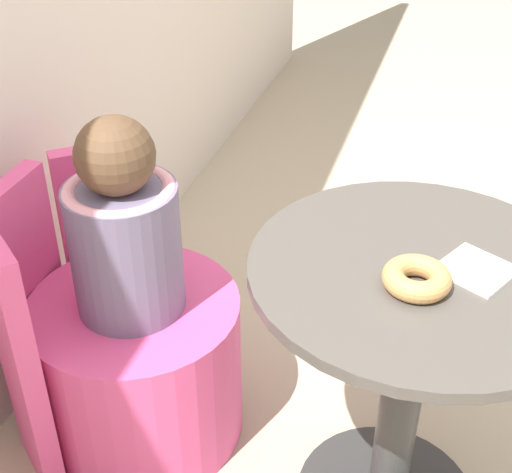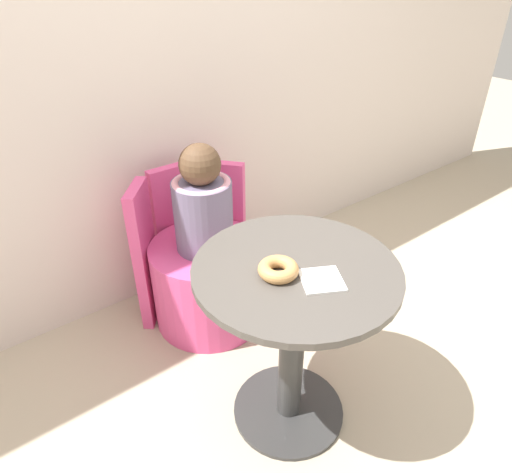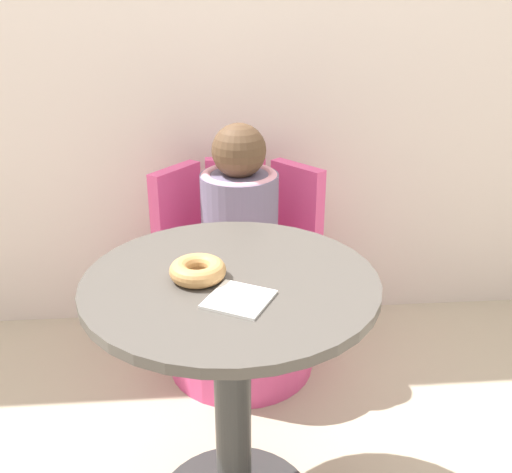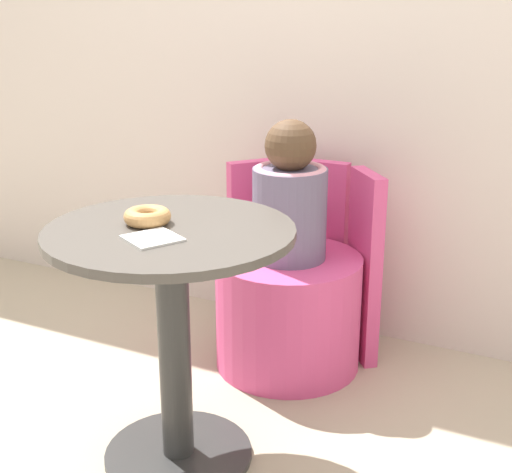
{
  "view_description": "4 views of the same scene",
  "coord_description": "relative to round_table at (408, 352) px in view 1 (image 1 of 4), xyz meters",
  "views": [
    {
      "loc": [
        -1.24,
        0.03,
        1.51
      ],
      "look_at": [
        0.02,
        0.42,
        0.64
      ],
      "focal_mm": 50.0,
      "sensor_mm": 36.0,
      "label": 1
    },
    {
      "loc": [
        -0.9,
        -0.8,
        1.57
      ],
      "look_at": [
        0.0,
        0.38,
        0.63
      ],
      "focal_mm": 32.0,
      "sensor_mm": 36.0,
      "label": 2
    },
    {
      "loc": [
        -0.12,
        -1.14,
        1.34
      ],
      "look_at": [
        0.0,
        0.39,
        0.66
      ],
      "focal_mm": 42.0,
      "sensor_mm": 36.0,
      "label": 3
    },
    {
      "loc": [
        0.92,
        -1.45,
        1.29
      ],
      "look_at": [
        0.0,
        0.41,
        0.59
      ],
      "focal_mm": 50.0,
      "sensor_mm": 36.0,
      "label": 4
    }
  ],
  "objects": [
    {
      "name": "round_table",
      "position": [
        0.0,
        0.0,
        0.0
      ],
      "size": [
        0.67,
        0.67,
        0.71
      ],
      "color": "#333333",
      "rests_on": "ground_plane"
    },
    {
      "name": "paper_napkin",
      "position": [
        0.01,
        -0.1,
        0.23
      ],
      "size": [
        0.17,
        0.17,
        0.01
      ],
      "color": "white",
      "rests_on": "round_table"
    },
    {
      "name": "booth_backrest",
      "position": [
        0.06,
        0.88,
        -0.13
      ],
      "size": [
        0.62,
        0.23,
        0.71
      ],
      "color": "#E54C8C",
      "rests_on": "ground_plane"
    },
    {
      "name": "tub_chair",
      "position": [
        0.06,
        0.67,
        -0.28
      ],
      "size": [
        0.53,
        0.53,
        0.42
      ],
      "color": "#E54C8C",
      "rests_on": "ground_plane"
    },
    {
      "name": "donut",
      "position": [
        -0.07,
        0.0,
        0.24
      ],
      "size": [
        0.13,
        0.13,
        0.04
      ],
      "color": "tan",
      "rests_on": "round_table"
    },
    {
      "name": "child_figure",
      "position": [
        0.06,
        0.67,
        0.15
      ],
      "size": [
        0.26,
        0.26,
        0.49
      ],
      "color": "slate",
      "rests_on": "tub_chair"
    }
  ]
}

